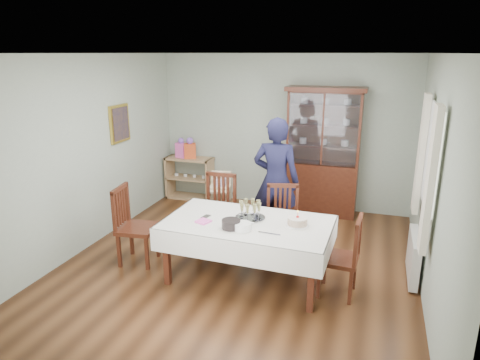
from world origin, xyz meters
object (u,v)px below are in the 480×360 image
at_px(sideboard, 190,178).
at_px(china_cabinet, 323,150).
at_px(chair_far_right, 282,238).
at_px(dining_table, 247,250).
at_px(champagne_tray, 250,213).
at_px(woman, 276,181).
at_px(gift_bag_orange, 190,149).
at_px(high_chair, 221,207).
at_px(chair_far_left, 217,226).
at_px(chair_end_left, 137,240).
at_px(birthday_cake, 297,222).
at_px(gift_bag_pink, 181,149).
at_px(chair_end_right, 339,271).

bearing_deg(sideboard, china_cabinet, -0.49).
distance_m(sideboard, chair_far_right, 2.97).
xyz_separation_m(dining_table, china_cabinet, (0.54, 2.60, 0.74)).
bearing_deg(china_cabinet, champagne_tray, -102.12).
height_order(woman, gift_bag_orange, woman).
xyz_separation_m(china_cabinet, sideboard, (-2.50, 0.02, -0.72)).
bearing_deg(high_chair, sideboard, 119.62).
xyz_separation_m(chair_far_left, chair_end_left, (-0.85, -0.77, -0.00)).
relative_size(sideboard, chair_far_right, 0.90).
bearing_deg(birthday_cake, chair_far_right, 116.46).
relative_size(chair_far_right, gift_bag_pink, 2.66).
xyz_separation_m(chair_far_right, chair_end_right, (0.83, -0.69, -0.01)).
relative_size(dining_table, woman, 1.10).
height_order(chair_end_right, high_chair, chair_end_right).
bearing_deg(gift_bag_pink, chair_end_left, -77.64).
distance_m(chair_end_right, gift_bag_pink, 4.20).
bearing_deg(china_cabinet, chair_end_right, -77.58).
xyz_separation_m(sideboard, gift_bag_orange, (0.04, -0.02, 0.58)).
distance_m(china_cabinet, woman, 1.46).
distance_m(woman, high_chair, 1.07).
bearing_deg(chair_far_left, champagne_tray, -42.70).
distance_m(chair_far_left, chair_end_left, 1.14).
height_order(china_cabinet, chair_end_right, china_cabinet).
bearing_deg(gift_bag_pink, high_chair, -44.78).
distance_m(chair_end_left, gift_bag_pink, 2.76).
height_order(woman, champagne_tray, woman).
bearing_deg(birthday_cake, china_cabinet, 91.21).
relative_size(woman, gift_bag_pink, 4.92).
height_order(sideboard, birthday_cake, birthday_cake).
distance_m(woman, gift_bag_orange, 2.40).
height_order(chair_end_left, woman, woman).
relative_size(sideboard, chair_end_right, 0.93).
bearing_deg(gift_bag_orange, woman, -34.50).
xyz_separation_m(china_cabinet, champagne_tray, (-0.54, -2.49, -0.29)).
relative_size(chair_far_right, champagne_tray, 2.70).
bearing_deg(sideboard, chair_far_right, -40.71).
bearing_deg(sideboard, woman, -34.41).
relative_size(chair_far_left, high_chair, 1.10).
xyz_separation_m(chair_far_left, birthday_cake, (1.28, -0.68, 0.50)).
bearing_deg(high_chair, chair_far_right, -42.24).
bearing_deg(chair_end_right, birthday_cake, -94.87).
xyz_separation_m(dining_table, high_chair, (-0.86, 1.36, -0.01)).
bearing_deg(chair_far_right, dining_table, -127.16).
distance_m(chair_far_right, chair_end_right, 1.08).
xyz_separation_m(chair_end_right, champagne_tray, (-1.11, 0.11, 0.54)).
relative_size(dining_table, chair_end_right, 2.11).
bearing_deg(sideboard, dining_table, -53.11).
xyz_separation_m(dining_table, woman, (0.05, 1.24, 0.54)).
xyz_separation_m(sideboard, gift_bag_pink, (-0.14, -0.02, 0.57)).
bearing_deg(chair_far_left, high_chair, 106.17).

